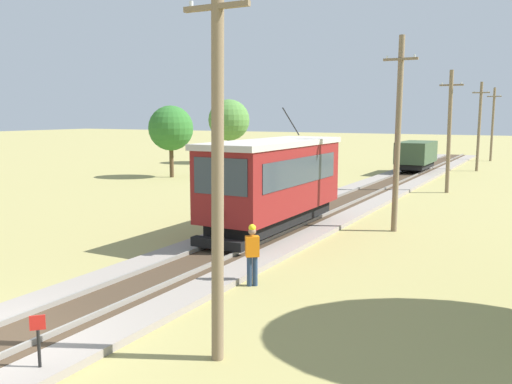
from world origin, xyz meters
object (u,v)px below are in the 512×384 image
object	(u,v)px
utility_pole_far	(479,126)
tree_right_far	(171,128)
utility_pole_distant	(493,124)
tree_right_near	(229,120)
utility_pole_mid	(449,131)
freight_car	(416,155)
utility_pole_foreground	(218,161)
track_worker	(252,252)
utility_pole_near_tram	(398,133)
trackside_signal_marker	(39,342)
red_tram	(274,181)

from	to	relation	value
utility_pole_far	tree_right_far	size ratio (longest dim) A/B	1.37
utility_pole_distant	tree_right_far	distance (m)	34.43
tree_right_near	utility_pole_far	bearing A→B (deg)	8.90
utility_pole_mid	tree_right_near	world-z (taller)	utility_pole_mid
freight_car	utility_pole_foreground	xyz separation A→B (m)	(4.13, -36.57, 2.40)
utility_pole_foreground	utility_pole_far	bearing A→B (deg)	90.00
track_worker	utility_pole_near_tram	bearing A→B (deg)	132.24
utility_pole_mid	tree_right_near	bearing A→B (deg)	153.02
utility_pole_far	trackside_signal_marker	bearing A→B (deg)	-93.29
red_tram	trackside_signal_marker	bearing A→B (deg)	-82.84
utility_pole_near_tram	tree_right_far	xyz separation A→B (m)	(-20.21, 11.38, -0.32)
red_tram	utility_pole_distant	bearing A→B (deg)	84.43
red_tram	utility_pole_near_tram	xyz separation A→B (m)	(4.13, 3.09, 1.90)
freight_car	trackside_signal_marker	world-z (taller)	freight_car
track_worker	utility_pole_mid	bearing A→B (deg)	137.95
trackside_signal_marker	red_tram	bearing A→B (deg)	97.16
utility_pole_near_tram	freight_car	bearing A→B (deg)	100.26
utility_pole_foreground	utility_pole_far	size ratio (longest dim) A/B	1.02
red_tram	freight_car	size ratio (longest dim) A/B	1.64
trackside_signal_marker	tree_right_near	distance (m)	45.10
red_tram	utility_pole_far	distance (m)	31.13
utility_pole_far	tree_right_near	size ratio (longest dim) A/B	1.20
freight_car	utility_pole_foreground	world-z (taller)	utility_pole_foreground
utility_pole_foreground	utility_pole_distant	xyz separation A→B (m)	(0.00, 52.98, -0.07)
red_tram	utility_pole_foreground	distance (m)	11.54
tree_right_near	trackside_signal_marker	bearing A→B (deg)	-63.23
utility_pole_distant	trackside_signal_marker	world-z (taller)	utility_pole_distant
utility_pole_mid	tree_right_far	distance (m)	20.24
utility_pole_foreground	utility_pole_near_tram	size ratio (longest dim) A/B	0.97
red_tram	utility_pole_near_tram	world-z (taller)	utility_pole_near_tram
utility_pole_near_tram	tree_right_near	distance (m)	33.19
tree_right_near	tree_right_far	distance (m)	13.03
utility_pole_mid	tree_right_near	size ratio (longest dim) A/B	1.19
utility_pole_foreground	track_worker	world-z (taller)	utility_pole_foreground
utility_pole_mid	utility_pole_distant	world-z (taller)	utility_pole_distant
red_tram	tree_right_near	distance (m)	33.07
utility_pole_mid	red_tram	bearing A→B (deg)	-104.78
utility_pole_mid	trackside_signal_marker	size ratio (longest dim) A/B	6.34
tree_right_near	tree_right_far	bearing A→B (deg)	-78.68
red_tram	tree_right_far	world-z (taller)	tree_right_far
utility_pole_foreground	red_tram	bearing A→B (deg)	111.23
track_worker	tree_right_near	xyz separation A→B (m)	(-21.11, 33.51, 3.28)
red_tram	tree_right_near	world-z (taller)	tree_right_near
utility_pole_mid	utility_pole_foreground	bearing A→B (deg)	-90.00
utility_pole_near_tram	utility_pole_mid	bearing A→B (deg)	90.00
utility_pole_distant	track_worker	xyz separation A→B (m)	(-1.65, -48.61, -2.90)
red_tram	utility_pole_distant	xyz separation A→B (m)	(4.13, 42.34, 1.69)
freight_car	tree_right_far	size ratio (longest dim) A/B	0.94
utility_pole_near_tram	utility_pole_distant	size ratio (longest dim) A/B	1.06
freight_car	tree_right_near	xyz separation A→B (m)	(-18.63, 1.31, 2.70)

